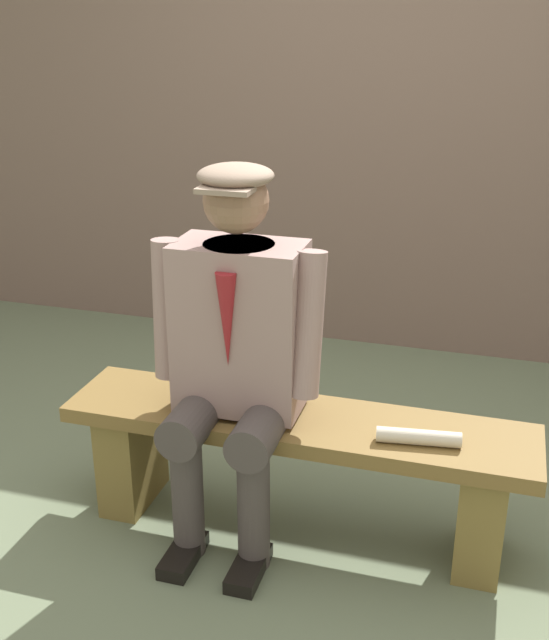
{
  "coord_description": "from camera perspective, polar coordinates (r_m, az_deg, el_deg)",
  "views": [
    {
      "loc": [
        -0.62,
        2.33,
        1.78
      ],
      "look_at": [
        0.08,
        0.0,
        0.81
      ],
      "focal_mm": 44.22,
      "sensor_mm": 36.0,
      "label": 1
    }
  ],
  "objects": [
    {
      "name": "ground_plane",
      "position": [
        3.0,
        1.53,
        -14.75
      ],
      "size": [
        30.0,
        30.0,
        0.0
      ],
      "primitive_type": "plane",
      "color": "#616D51"
    },
    {
      "name": "bench",
      "position": [
        2.82,
        1.6,
        -9.66
      ],
      "size": [
        1.64,
        0.37,
        0.46
      ],
      "color": "brown",
      "rests_on": "ground"
    },
    {
      "name": "seated_man",
      "position": [
        2.64,
        -2.85,
        -1.73
      ],
      "size": [
        0.6,
        0.54,
        1.33
      ],
      "color": "gray",
      "rests_on": "ground"
    },
    {
      "name": "rolled_magazine",
      "position": [
        2.61,
        10.39,
        -8.34
      ],
      "size": [
        0.28,
        0.09,
        0.05
      ],
      "primitive_type": "cylinder",
      "rotation": [
        0.0,
        1.57,
        0.13
      ],
      "color": "beige",
      "rests_on": "bench"
    },
    {
      "name": "stadium_wall",
      "position": [
        4.34,
        8.39,
        11.64
      ],
      "size": [
        12.0,
        0.24,
        2.08
      ],
      "primitive_type": "cube",
      "color": "brown",
      "rests_on": "ground"
    }
  ]
}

